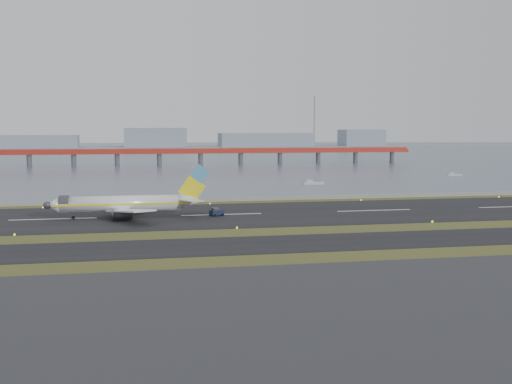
# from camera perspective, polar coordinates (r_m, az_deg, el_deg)

# --- Properties ---
(ground) EXTENTS (1000.00, 1000.00, 0.00)m
(ground) POSITION_cam_1_polar(r_m,az_deg,el_deg) (129.53, -1.14, -3.80)
(ground) COLOR #344518
(ground) RESTS_ON ground
(apron_strip) EXTENTS (1000.00, 50.00, 0.10)m
(apron_strip) POSITION_cam_1_polar(r_m,az_deg,el_deg) (77.28, 6.31, -10.32)
(apron_strip) COLOR #303033
(apron_strip) RESTS_ON ground
(taxiway_strip) EXTENTS (1000.00, 18.00, 0.10)m
(taxiway_strip) POSITION_cam_1_polar(r_m,az_deg,el_deg) (117.91, -0.09, -4.71)
(taxiway_strip) COLOR black
(taxiway_strip) RESTS_ON ground
(runway_strip) EXTENTS (1000.00, 45.00, 0.10)m
(runway_strip) POSITION_cam_1_polar(r_m,az_deg,el_deg) (158.80, -3.08, -2.03)
(runway_strip) COLOR black
(runway_strip) RESTS_ON ground
(seawall) EXTENTS (1000.00, 2.50, 1.00)m
(seawall) POSITION_cam_1_polar(r_m,az_deg,el_deg) (188.26, -4.41, -0.69)
(seawall) COLOR gray
(seawall) RESTS_ON ground
(bay_water) EXTENTS (1400.00, 800.00, 1.30)m
(bay_water) POSITION_cam_1_polar(r_m,az_deg,el_deg) (586.54, -9.23, 3.51)
(bay_water) COLOR #465364
(bay_water) RESTS_ON ground
(red_pier) EXTENTS (260.00, 5.00, 10.20)m
(red_pier) POSITION_cam_1_polar(r_m,az_deg,el_deg) (378.40, -4.96, 3.52)
(red_pier) COLOR #A0271B
(red_pier) RESTS_ON ground
(far_shoreline) EXTENTS (1400.00, 80.00, 60.50)m
(far_shoreline) POSITION_cam_1_polar(r_m,az_deg,el_deg) (746.76, -8.68, 4.43)
(far_shoreline) COLOR gray
(far_shoreline) RESTS_ON ground
(airliner) EXTENTS (38.52, 32.89, 12.80)m
(airliner) POSITION_cam_1_polar(r_m,az_deg,el_deg) (155.92, -11.38, -1.01)
(airliner) COLOR white
(airliner) RESTS_ON ground
(pushback_tug) EXTENTS (3.69, 2.93, 2.07)m
(pushback_tug) POSITION_cam_1_polar(r_m,az_deg,el_deg) (156.28, -3.54, -1.80)
(pushback_tug) COLOR #131A35
(pushback_tug) RESTS_ON ground
(workboat_near) EXTENTS (8.02, 3.69, 1.88)m
(workboat_near) POSITION_cam_1_polar(r_m,az_deg,el_deg) (245.96, 5.09, 0.81)
(workboat_near) COLOR silver
(workboat_near) RESTS_ON ground
(workboat_far) EXTENTS (6.66, 3.34, 1.55)m
(workboat_far) POSITION_cam_1_polar(r_m,az_deg,el_deg) (303.03, 17.19, 1.47)
(workboat_far) COLOR silver
(workboat_far) RESTS_ON ground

